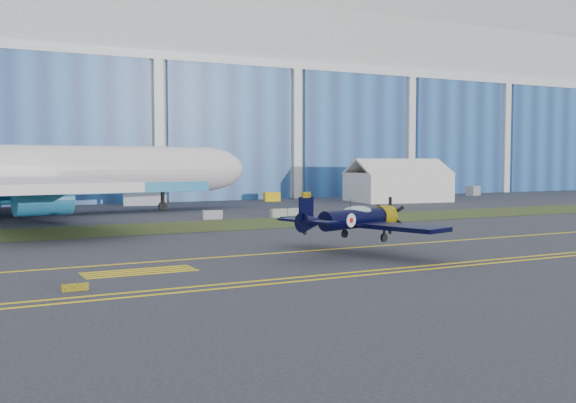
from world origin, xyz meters
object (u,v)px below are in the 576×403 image
tent (397,180)px  tug (272,197)px  jetliner (9,114)px  shipping_container (145,196)px  warbird (353,219)px

tent → tug: 18.34m
tent → tug: (-16.07, 8.49, -2.44)m
jetliner → tent: 52.94m
tent → jetliner: bearing=-168.4°
shipping_container → tug: shipping_container is taller
tent → warbird: bearing=-121.5°
jetliner → shipping_container: bearing=27.7°
jetliner → tent: bearing=-3.0°
warbird → tent: tent is taller
warbird → tent: bearing=33.6°
warbird → tent: size_ratio=1.01×
warbird → shipping_container: bearing=72.0°
warbird → tug: (19.55, 52.05, -1.62)m
warbird → tent: (35.62, 43.55, 0.83)m
tug → warbird: bearing=-97.9°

